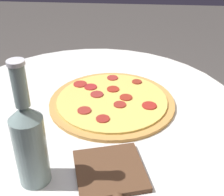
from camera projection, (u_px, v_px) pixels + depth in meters
name	position (u px, v px, depth m)	size (l,w,h in m)	color
table	(94.00, 154.00, 1.03)	(0.91, 0.91, 0.72)	silver
pizza	(112.00, 101.00, 0.94)	(0.38, 0.38, 0.02)	#C68E47
beer_bottle	(29.00, 141.00, 0.63)	(0.07, 0.07, 0.28)	gray
pizza_paddle	(112.00, 176.00, 0.68)	(0.27, 0.19, 0.02)	brown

